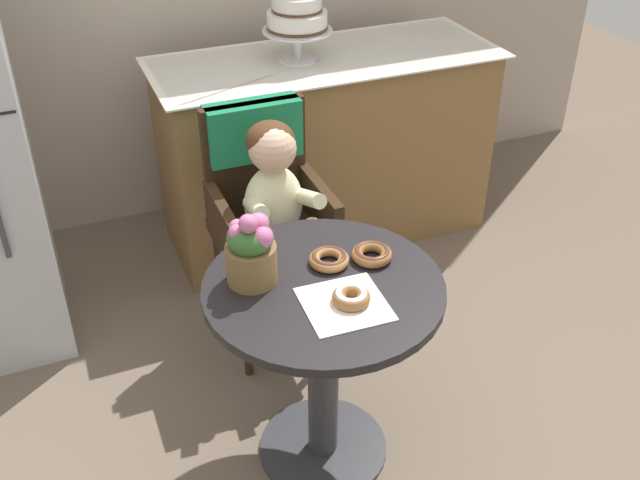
{
  "coord_description": "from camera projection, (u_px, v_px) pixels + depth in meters",
  "views": [
    {
      "loc": [
        -0.66,
        -1.58,
        2.03
      ],
      "look_at": [
        0.05,
        0.15,
        0.77
      ],
      "focal_mm": 41.15,
      "sensor_mm": 36.0,
      "label": 1
    }
  ],
  "objects": [
    {
      "name": "cafe_table",
      "position": [
        323.0,
        338.0,
        2.27
      ],
      "size": [
        0.72,
        0.72,
        0.72
      ],
      "color": "black",
      "rests_on": "ground"
    },
    {
      "name": "ground_plane",
      "position": [
        323.0,
        448.0,
        2.55
      ],
      "size": [
        8.0,
        8.0,
        0.0
      ],
      "primitive_type": "plane",
      "color": "#6B5B4C"
    },
    {
      "name": "flower_vase",
      "position": [
        251.0,
        249.0,
        2.1
      ],
      "size": [
        0.15,
        0.15,
        0.24
      ],
      "color": "brown",
      "rests_on": "cafe_table"
    },
    {
      "name": "tiered_cake_stand",
      "position": [
        297.0,
        18.0,
        3.07
      ],
      "size": [
        0.3,
        0.3,
        0.28
      ],
      "color": "silver",
      "rests_on": "display_counter"
    },
    {
      "name": "paper_napkin",
      "position": [
        345.0,
        304.0,
        2.07
      ],
      "size": [
        0.24,
        0.24,
        0.0
      ],
      "primitive_type": "cube",
      "rotation": [
        0.0,
        0.0,
        -0.04
      ],
      "color": "white",
      "rests_on": "cafe_table"
    },
    {
      "name": "donut_front",
      "position": [
        351.0,
        296.0,
        2.06
      ],
      "size": [
        0.11,
        0.11,
        0.04
      ],
      "color": "#936033",
      "rests_on": "cafe_table"
    },
    {
      "name": "donut_mid",
      "position": [
        372.0,
        254.0,
        2.24
      ],
      "size": [
        0.13,
        0.13,
        0.04
      ],
      "color": "#936033",
      "rests_on": "cafe_table"
    },
    {
      "name": "wicker_chair",
      "position": [
        263.0,
        189.0,
        2.77
      ],
      "size": [
        0.42,
        0.45,
        0.95
      ],
      "rotation": [
        0.0,
        0.0,
        -0.0
      ],
      "color": "#332114",
      "rests_on": "ground"
    },
    {
      "name": "display_counter",
      "position": [
        326.0,
        148.0,
        3.47
      ],
      "size": [
        1.56,
        0.62,
        0.9
      ],
      "color": "olive",
      "rests_on": "ground"
    },
    {
      "name": "seated_child",
      "position": [
        277.0,
        200.0,
        2.63
      ],
      "size": [
        0.27,
        0.32,
        0.73
      ],
      "color": "beige",
      "rests_on": "ground"
    },
    {
      "name": "donut_side",
      "position": [
        329.0,
        259.0,
        2.22
      ],
      "size": [
        0.12,
        0.12,
        0.04
      ],
      "color": "#AD7542",
      "rests_on": "cafe_table"
    }
  ]
}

